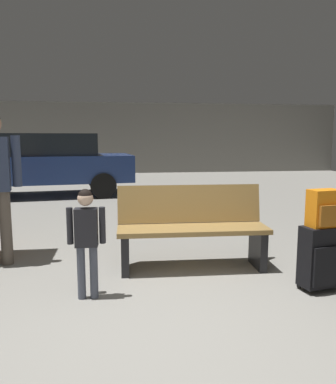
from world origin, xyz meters
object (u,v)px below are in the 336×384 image
suitcase (321,257)px  backpack_bright (324,209)px  bench (192,228)px  child (86,232)px  parked_car_far (48,163)px

suitcase → backpack_bright: 0.45m
backpack_bright → bench: bearing=143.3°
child → bench: bearing=32.5°
suitcase → backpack_bright: backpack_bright is taller
suitcase → parked_car_far: size_ratio=0.14×
backpack_bright → child: size_ratio=0.35×
parked_car_far → suitcase: bearing=-61.3°
bench → suitcase: 1.33m
child → parked_car_far: bearing=102.4°
child → suitcase: bearing=-3.0°
bench → backpack_bright: (1.06, -0.79, 0.33)m
child → parked_car_far: (-1.38, 6.29, 0.21)m
suitcase → child: (-2.13, 0.11, 0.28)m
bench → child: 1.28m
backpack_bright → parked_car_far: size_ratio=0.08×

